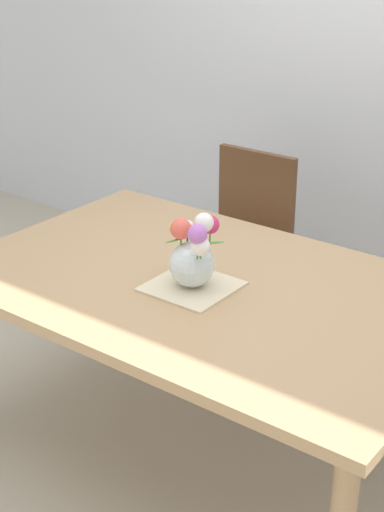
# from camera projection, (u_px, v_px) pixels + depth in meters

# --- Properties ---
(ground_plane) EXTENTS (12.00, 12.00, 0.00)m
(ground_plane) POSITION_uv_depth(u_px,v_px,m) (205.00, 450.00, 3.07)
(ground_plane) COLOR #B7AD99
(dining_table) EXTENTS (1.79, 1.15, 0.74)m
(dining_table) POSITION_uv_depth(u_px,v_px,m) (206.00, 300.00, 2.80)
(dining_table) COLOR tan
(dining_table) RESTS_ON ground_plane
(chair_left) EXTENTS (0.42, 0.42, 0.90)m
(chair_left) POSITION_uv_depth(u_px,v_px,m) (243.00, 232.00, 3.77)
(chair_left) COLOR brown
(chair_left) RESTS_ON ground_plane
(placemat) EXTENTS (0.29, 0.29, 0.01)m
(placemat) POSITION_uv_depth(u_px,v_px,m) (192.00, 286.00, 2.72)
(placemat) COLOR beige
(placemat) RESTS_ON dining_table
(flower_vase) EXTENTS (0.25, 0.18, 0.27)m
(flower_vase) POSITION_uv_depth(u_px,v_px,m) (193.00, 254.00, 2.67)
(flower_vase) COLOR silver
(flower_vase) RESTS_ON placemat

